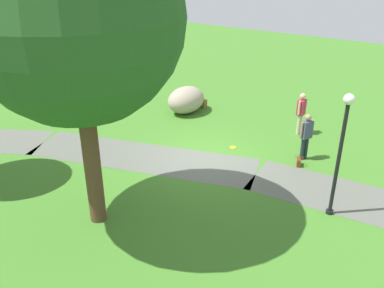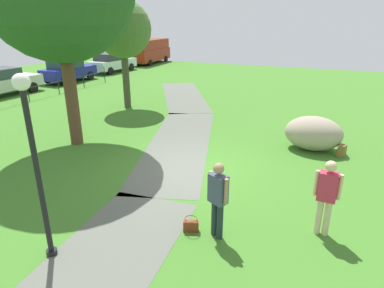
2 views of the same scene
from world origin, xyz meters
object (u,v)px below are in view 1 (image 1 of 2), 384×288
large_shade_tree (75,17)px  frisbee_on_grass (233,147)px  lawn_boulder (186,100)px  backpack_by_boulder (203,104)px  lamp_post (341,143)px  man_near_boulder (301,111)px  handbag_on_grass (299,162)px  woman_with_handbag (306,134)px

large_shade_tree → frisbee_on_grass: 7.88m
frisbee_on_grass → lawn_boulder: bearing=-29.1°
backpack_by_boulder → lamp_post: bearing=146.3°
man_near_boulder → handbag_on_grass: bearing=111.8°
woman_with_handbag → lawn_boulder: bearing=-12.6°
handbag_on_grass → man_near_boulder: bearing=-68.2°
lamp_post → handbag_on_grass: bearing=-50.8°
woman_with_handbag → large_shade_tree: bearing=63.8°
woman_with_handbag → handbag_on_grass: 0.98m
lawn_boulder → backpack_by_boulder: 1.06m
lamp_post → lawn_boulder: bearing=-27.5°
large_shade_tree → lamp_post: size_ratio=2.24×
large_shade_tree → handbag_on_grass: size_ratio=21.86×
man_near_boulder → backpack_by_boulder: 4.76m
large_shade_tree → frisbee_on_grass: size_ratio=33.73×
lawn_boulder → woman_with_handbag: (-5.94, 1.33, 0.37)m
handbag_on_grass → frisbee_on_grass: handbag_on_grass is taller
lawn_boulder → handbag_on_grass: 6.30m
man_near_boulder → woman_with_handbag: bearing=115.8°
woman_with_handbag → man_near_boulder: bearing=-64.2°
handbag_on_grass → backpack_by_boulder: (5.70, -2.82, 0.05)m
large_shade_tree → lawn_boulder: large_shade_tree is taller
woman_with_handbag → handbag_on_grass: (-0.06, 0.56, -0.81)m
man_near_boulder → large_shade_tree: bearing=75.2°
large_shade_tree → handbag_on_grass: (-3.24, -5.93, -5.08)m
large_shade_tree → woman_with_handbag: (-3.19, -6.49, -4.27)m
woman_with_handbag → handbag_on_grass: woman_with_handbag is taller
lamp_post → frisbee_on_grass: 5.14m
lamp_post → woman_with_handbag: lamp_post is taller
woman_with_handbag → man_near_boulder: size_ratio=0.99×
backpack_by_boulder → frisbee_on_grass: backpack_by_boulder is taller
large_shade_tree → woman_with_handbag: size_ratio=4.67×
woman_with_handbag → lamp_post: bearing=123.8°
lamp_post → handbag_on_grass: (1.74, -2.13, -1.98)m
backpack_by_boulder → lawn_boulder: bearing=72.3°
large_shade_tree → woman_with_handbag: large_shade_tree is taller
lawn_boulder → frisbee_on_grass: size_ratio=8.54×
lawn_boulder → frisbee_on_grass: 4.07m
lamp_post → woman_with_handbag: size_ratio=2.09×
lamp_post → frisbee_on_grass: lamp_post is taller
lawn_boulder → man_near_boulder: (-4.99, -0.63, 0.38)m
large_shade_tree → man_near_boulder: size_ratio=4.63×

